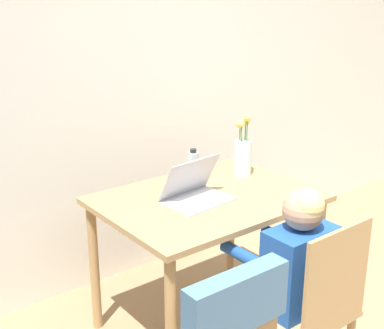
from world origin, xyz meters
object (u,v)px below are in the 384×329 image
(person_seated, at_px, (289,265))
(laptop, at_px, (195,191))
(water_bottle, at_px, (193,168))
(flower_vase, at_px, (243,153))
(chair_occupied, at_px, (309,311))

(person_seated, distance_m, laptop, 0.61)
(laptop, height_order, water_bottle, laptop)
(flower_vase, relative_size, water_bottle, 1.81)
(chair_occupied, xyz_separation_m, flower_vase, (0.38, 0.83, 0.42))
(person_seated, height_order, flower_vase, flower_vase)
(flower_vase, bearing_deg, laptop, -163.93)
(chair_occupied, height_order, water_bottle, water_bottle)
(laptop, relative_size, flower_vase, 0.97)
(chair_occupied, distance_m, laptop, 0.79)
(person_seated, bearing_deg, water_bottle, -95.66)
(laptop, height_order, flower_vase, flower_vase)
(flower_vase, bearing_deg, chair_occupied, -114.50)
(chair_occupied, distance_m, person_seated, 0.21)
(chair_occupied, relative_size, water_bottle, 4.48)
(person_seated, distance_m, water_bottle, 0.80)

